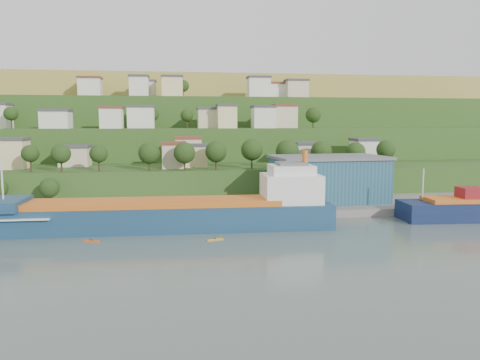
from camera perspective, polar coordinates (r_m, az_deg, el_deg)
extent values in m
plane|color=#44524F|center=(99.34, -7.14, -7.03)|extent=(500.00, 500.00, 0.00)
cube|color=slate|center=(128.52, 1.56, -3.78)|extent=(220.00, 26.00, 4.00)
cube|color=#284719|center=(154.28, -7.58, -2.03)|extent=(260.00, 32.00, 20.00)
cube|color=#284719|center=(183.97, -7.70, -0.59)|extent=(280.00, 32.00, 44.00)
cube|color=#284719|center=(213.75, -7.79, 0.45)|extent=(300.00, 32.00, 70.00)
cube|color=olive|center=(287.41, -7.93, 2.10)|extent=(360.00, 120.00, 96.00)
cube|color=beige|center=(159.56, -26.14, 2.80)|extent=(9.37, 8.49, 8.70)
cube|color=#3F3F44|center=(159.34, -26.23, 4.52)|extent=(9.97, 9.09, 0.90)
cube|color=beige|center=(161.51, -19.46, 2.68)|extent=(9.12, 8.66, 6.03)
cube|color=#3F3F44|center=(161.31, -19.51, 3.91)|extent=(9.72, 9.26, 0.90)
cube|color=beige|center=(147.08, -8.08, 2.88)|extent=(7.03, 7.67, 7.33)
cube|color=brown|center=(146.86, -8.11, 4.48)|extent=(7.63, 8.27, 0.90)
cube|color=beige|center=(155.30, -6.32, 3.38)|extent=(8.36, 7.16, 8.74)
cube|color=brown|center=(155.08, -6.35, 5.16)|extent=(8.96, 7.76, 0.90)
cube|color=beige|center=(150.75, -5.76, 2.86)|extent=(8.90, 8.01, 6.55)
cube|color=#3F3F44|center=(150.53, -5.78, 4.28)|extent=(9.50, 8.61, 0.90)
cube|color=beige|center=(158.14, 8.15, 3.06)|extent=(8.34, 8.88, 6.81)
cube|color=#3F3F44|center=(157.93, 8.17, 4.46)|extent=(8.94, 9.48, 0.90)
cube|color=silver|center=(169.13, 14.83, 3.32)|extent=(7.26, 8.84, 7.81)
cube|color=#3F3F44|center=(168.93, 14.88, 4.79)|extent=(7.86, 9.44, 0.90)
cube|color=silver|center=(182.76, -21.50, 6.82)|extent=(9.93, 8.92, 6.08)
cube|color=#3F3F44|center=(182.82, -21.55, 7.91)|extent=(10.53, 9.52, 0.90)
cube|color=silver|center=(178.04, -15.38, 7.23)|extent=(7.67, 8.80, 7.11)
cube|color=brown|center=(178.12, -15.42, 8.51)|extent=(8.27, 9.40, 0.90)
cube|color=silver|center=(182.89, -11.97, 7.41)|extent=(9.88, 7.40, 7.75)
cube|color=#3F3F44|center=(182.99, -12.00, 8.76)|extent=(10.48, 8.00, 0.90)
cube|color=beige|center=(185.53, -11.76, 7.40)|extent=(7.17, 8.48, 7.72)
cube|color=#3F3F44|center=(185.62, -11.79, 8.73)|extent=(7.77, 9.08, 0.90)
cube|color=beige|center=(183.51, -3.68, 7.45)|extent=(9.47, 7.54, 7.14)
cube|color=#3F3F44|center=(183.59, -3.69, 8.70)|extent=(10.07, 8.14, 0.90)
cube|color=beige|center=(178.56, -1.64, 7.63)|extent=(7.12, 7.27, 8.15)
cube|color=#3F3F44|center=(178.67, -1.65, 9.08)|extent=(7.72, 7.87, 0.90)
cube|color=silver|center=(183.18, 2.84, 7.56)|extent=(8.32, 8.04, 7.82)
cube|color=#3F3F44|center=(183.28, 2.84, 8.92)|extent=(8.92, 8.64, 0.90)
cube|color=beige|center=(190.13, 5.44, 7.61)|extent=(8.87, 8.27, 8.47)
cube|color=brown|center=(190.24, 5.46, 9.02)|extent=(9.47, 8.87, 0.90)
cube|color=silver|center=(220.89, -17.80, 10.58)|extent=(9.54, 7.97, 8.36)
cube|color=brown|center=(221.26, -17.84, 11.77)|extent=(10.14, 8.57, 0.90)
cube|color=silver|center=(211.07, -12.19, 10.97)|extent=(8.07, 8.05, 8.58)
cube|color=#3F3F44|center=(211.47, -12.23, 12.25)|extent=(8.67, 8.65, 0.90)
cube|color=beige|center=(217.85, -11.36, 10.67)|extent=(8.65, 7.29, 7.21)
cube|color=#3F3F44|center=(218.16, -11.39, 11.74)|extent=(9.25, 7.89, 0.90)
cube|color=beige|center=(207.28, -8.26, 11.09)|extent=(8.81, 8.15, 8.35)
cube|color=#3F3F44|center=(207.67, -8.29, 12.37)|extent=(9.41, 8.75, 0.90)
cube|color=silver|center=(213.61, 2.28, 11.10)|extent=(9.63, 7.82, 8.82)
cube|color=#3F3F44|center=(214.02, 2.28, 12.39)|extent=(10.23, 8.42, 0.90)
cube|color=silver|center=(218.87, 4.53, 10.69)|extent=(8.99, 7.12, 6.61)
cube|color=brown|center=(219.15, 4.54, 11.67)|extent=(9.59, 7.72, 0.90)
cube|color=beige|center=(216.42, 6.88, 10.84)|extent=(9.57, 7.76, 7.62)
cube|color=#3F3F44|center=(216.76, 6.89, 11.96)|extent=(10.17, 8.36, 0.90)
cylinder|color=#382619|center=(146.08, -24.14, 1.66)|extent=(0.50, 0.50, 3.98)
sphere|color=black|center=(145.85, -24.21, 2.96)|extent=(4.92, 4.92, 4.92)
cylinder|color=#382619|center=(142.83, -20.94, 1.65)|extent=(0.50, 0.50, 3.72)
sphere|color=black|center=(142.58, -20.99, 3.00)|extent=(5.53, 5.53, 5.53)
cylinder|color=#382619|center=(141.56, -16.81, 1.76)|extent=(0.50, 0.50, 3.71)
sphere|color=black|center=(141.32, -16.86, 3.09)|extent=(5.22, 5.22, 5.22)
cylinder|color=#382619|center=(140.90, -10.99, 1.84)|extent=(0.50, 0.50, 3.37)
sphere|color=black|center=(140.64, -11.03, 3.23)|extent=(6.34, 6.34, 6.34)
cylinder|color=#382619|center=(139.15, -6.76, 1.87)|extent=(0.50, 0.50, 3.46)
sphere|color=black|center=(138.89, -6.79, 3.31)|extent=(6.37, 6.37, 6.37)
cylinder|color=#382619|center=(141.17, -2.95, 2.02)|extent=(0.50, 0.50, 3.62)
sphere|color=black|center=(140.91, -2.96, 3.47)|extent=(6.46, 6.46, 6.46)
cylinder|color=#382619|center=(143.18, 1.44, 2.18)|extent=(0.50, 0.50, 4.03)
sphere|color=black|center=(142.91, 1.45, 3.71)|extent=(6.63, 6.63, 6.63)
cylinder|color=#382619|center=(145.36, 5.78, 2.07)|extent=(0.50, 0.50, 3.30)
sphere|color=black|center=(145.10, 5.80, 3.50)|extent=(7.19, 7.19, 7.19)
cylinder|color=#382619|center=(148.63, 9.85, 2.11)|extent=(0.50, 0.50, 3.32)
sphere|color=black|center=(148.39, 9.88, 3.45)|extent=(6.58, 6.58, 6.58)
cylinder|color=#382619|center=(153.71, 13.87, 2.13)|extent=(0.50, 0.50, 3.10)
sphere|color=black|center=(153.48, 13.90, 3.34)|extent=(6.24, 6.24, 6.24)
cylinder|color=#382619|center=(157.99, 17.32, 2.27)|extent=(0.50, 0.50, 3.79)
sphere|color=black|center=(157.76, 17.36, 3.56)|extent=(6.11, 6.11, 6.11)
cylinder|color=#382619|center=(188.20, 8.90, 6.80)|extent=(0.50, 0.50, 3.47)
sphere|color=black|center=(188.23, 8.92, 7.84)|extent=(6.08, 6.08, 6.08)
cylinder|color=#382619|center=(180.40, -6.48, 6.85)|extent=(0.50, 0.50, 3.53)
sphere|color=black|center=(180.42, -6.49, 7.83)|extent=(4.80, 4.80, 4.80)
cylinder|color=#382619|center=(188.85, -10.60, 6.83)|extent=(0.50, 0.50, 3.88)
sphere|color=black|center=(188.88, -10.63, 7.83)|extent=(4.92, 4.92, 4.92)
cylinder|color=#382619|center=(185.59, -26.11, 6.25)|extent=(0.50, 0.50, 3.88)
sphere|color=black|center=(185.62, -26.16, 7.26)|extent=(4.90, 4.90, 4.90)
cylinder|color=#382619|center=(177.77, -15.98, 6.57)|extent=(0.50, 0.50, 3.17)
sphere|color=black|center=(177.79, -16.01, 7.48)|extent=(4.44, 4.44, 4.44)
cylinder|color=#382619|center=(208.95, -6.94, 10.43)|extent=(0.50, 0.50, 3.62)
sphere|color=black|center=(209.18, -6.96, 11.32)|extent=(5.21, 5.21, 5.21)
cube|color=navy|center=(107.84, -9.28, -5.06)|extent=(77.01, 14.25, 7.67)
cube|color=#C85F1A|center=(107.07, -10.50, -2.72)|extent=(57.23, 11.50, 1.31)
cube|color=navy|center=(112.84, -26.87, -2.64)|extent=(9.11, 12.30, 2.19)
cube|color=silver|center=(110.05, 6.23, -1.00)|extent=(13.46, 11.33, 6.57)
cube|color=silver|center=(109.54, 6.26, 1.27)|extent=(10.11, 9.05, 2.19)
cube|color=#595B5E|center=(109.41, 6.27, 2.01)|extent=(6.76, 6.76, 0.66)
cylinder|color=#C85F1A|center=(110.17, 7.94, 2.71)|extent=(1.35, 1.35, 3.29)
cylinder|color=silver|center=(112.13, -27.02, 0.12)|extent=(0.41, 0.41, 8.77)
cube|color=silver|center=(112.23, -25.21, -3.85)|extent=(15.69, 12.82, 0.27)
cylinder|color=silver|center=(121.44, 21.42, -0.35)|extent=(0.34, 0.34, 7.00)
cube|color=#1D4658|center=(134.13, 10.71, 0.01)|extent=(31.15, 19.99, 12.00)
cube|color=#595B5E|center=(133.52, 10.78, 2.74)|extent=(32.22, 21.06, 0.80)
cube|color=silver|center=(123.57, -26.40, -4.21)|extent=(3.57, 1.35, 0.71)
cube|color=#D55113|center=(100.43, -17.64, -7.07)|extent=(3.55, 1.89, 0.27)
sphere|color=#3F3F44|center=(100.33, -17.65, -6.83)|extent=(0.62, 0.62, 0.62)
cube|color=#C28E16|center=(97.09, -3.06, -7.24)|extent=(3.52, 1.50, 0.26)
sphere|color=#3F3F44|center=(96.98, -3.07, -6.99)|extent=(0.61, 0.61, 0.61)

